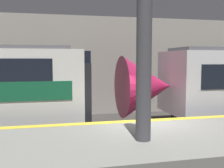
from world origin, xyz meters
The scene contains 4 objects.
ground_plane centered at (0.00, 0.00, 0.00)m, with size 120.00×120.00×0.00m, color #33302D.
platform centered at (0.00, -1.76, 0.54)m, with size 40.00×3.53×1.09m.
station_rear_barrier centered at (0.00, 6.36, 2.73)m, with size 50.00×0.15×5.46m.
support_pillar_near centered at (-0.83, -2.11, 3.15)m, with size 0.37×0.37×4.14m.
Camera 1 is at (-2.95, -8.12, 3.06)m, focal length 42.00 mm.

